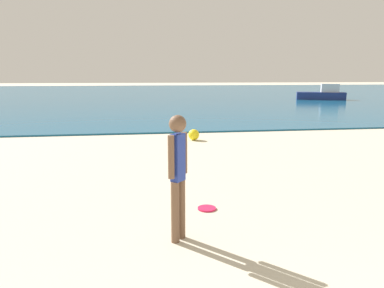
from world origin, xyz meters
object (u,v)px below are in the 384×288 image
object	(u,v)px
person_standing	(178,171)
boat_near	(323,94)
beach_ball	(194,135)
frisbee	(207,208)

from	to	relation	value
person_standing	boat_near	size ratio (longest dim) A/B	0.40
person_standing	boat_near	bearing A→B (deg)	-171.97
boat_near	beach_ball	distance (m)	21.60
person_standing	boat_near	distance (m)	28.14
frisbee	person_standing	bearing A→B (deg)	-119.20
person_standing	beach_ball	world-z (taller)	person_standing
frisbee	beach_ball	bearing A→B (deg)	83.15
person_standing	frisbee	size ratio (longest dim) A/B	5.55
frisbee	beach_ball	distance (m)	6.11
frisbee	beach_ball	xyz separation A→B (m)	(0.73, 6.06, 0.16)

